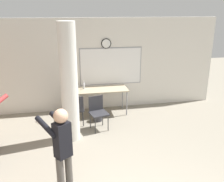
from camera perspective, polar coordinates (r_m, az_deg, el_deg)
name	(u,v)px	position (r m, az deg, el deg)	size (l,w,h in m)	color
wall_back	(91,65)	(7.69, -4.72, 5.94)	(8.00, 0.15, 2.80)	silver
support_pillar	(69,84)	(5.81, -9.75, 1.61)	(0.40, 0.40, 2.80)	silver
folding_table	(99,91)	(7.41, -3.10, 0.03)	(1.72, 0.68, 0.78)	tan
bottle_on_table	(84,86)	(7.43, -6.43, 1.14)	(0.06, 0.06, 0.23)	silver
waste_bin	(98,115)	(7.11, -3.26, -5.52)	(0.24, 0.24, 0.35)	#38383D
chair_table_front	(98,110)	(6.55, -3.26, -4.46)	(0.54, 0.54, 0.87)	#2D2D33
chair_table_left	(76,108)	(6.78, -8.27, -3.83)	(0.44, 0.44, 0.87)	#2D2D33
person_playing_front	(62,148)	(4.11, -11.36, -12.66)	(0.58, 0.65, 1.63)	#514C47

